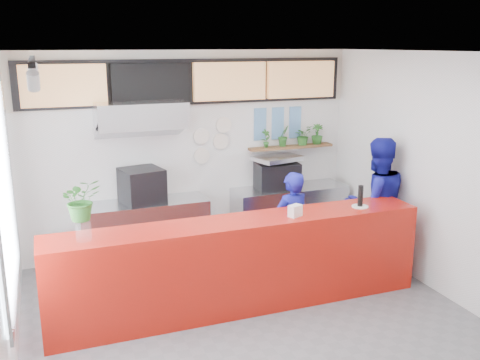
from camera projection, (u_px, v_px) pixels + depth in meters
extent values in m
plane|color=slate|center=(253.00, 322.00, 6.09)|extent=(5.00, 5.00, 0.00)
plane|color=silver|center=(255.00, 52.00, 5.35)|extent=(5.00, 5.00, 0.00)
plane|color=white|center=(192.00, 153.00, 7.99)|extent=(5.00, 0.00, 5.00)
plane|color=white|center=(0.00, 222.00, 4.87)|extent=(0.00, 5.00, 5.00)
plane|color=white|center=(442.00, 176.00, 6.57)|extent=(0.00, 5.00, 5.00)
cube|color=#AC160C|center=(241.00, 264.00, 6.32)|extent=(4.50, 0.60, 1.10)
cube|color=beige|center=(190.00, 78.00, 7.71)|extent=(5.00, 0.02, 0.80)
cube|color=#B2B5BA|center=(145.00, 232.00, 7.71)|extent=(1.80, 0.60, 0.90)
cube|color=black|center=(142.00, 186.00, 7.53)|extent=(0.64, 0.64, 0.49)
cube|color=#B2B5BA|center=(140.00, 115.00, 7.24)|extent=(1.20, 0.70, 0.35)
cube|color=#B2B5BA|center=(141.00, 129.00, 7.29)|extent=(1.20, 0.69, 0.31)
cube|color=#B2B5BA|center=(289.00, 214.00, 8.49)|extent=(1.80, 0.60, 0.90)
cube|color=black|center=(277.00, 176.00, 8.25)|extent=(0.68, 0.51, 0.41)
cube|color=#AFB1B7|center=(277.00, 158.00, 8.18)|extent=(0.80, 0.65, 0.06)
cube|color=brown|center=(291.00, 147.00, 8.45)|extent=(1.40, 0.18, 0.04)
cube|color=tan|center=(64.00, 85.00, 7.03)|extent=(1.10, 0.10, 0.55)
cube|color=black|center=(151.00, 83.00, 7.42)|extent=(1.10, 0.10, 0.55)
cube|color=tan|center=(230.00, 81.00, 7.82)|extent=(1.10, 0.10, 0.55)
cube|color=tan|center=(301.00, 79.00, 8.21)|extent=(1.10, 0.10, 0.55)
cube|color=black|center=(191.00, 82.00, 7.69)|extent=(4.80, 0.04, 0.65)
cube|color=silver|center=(3.00, 193.00, 5.10)|extent=(0.04, 2.20, 1.90)
cube|color=#B2B5BA|center=(6.00, 193.00, 5.11)|extent=(0.03, 2.30, 2.00)
cube|color=black|center=(32.00, 61.00, 4.65)|extent=(0.05, 2.40, 0.04)
cylinder|color=silver|center=(201.00, 136.00, 7.95)|extent=(0.24, 0.03, 0.24)
cylinder|color=silver|center=(221.00, 141.00, 8.08)|extent=(0.24, 0.03, 0.24)
cylinder|color=silver|center=(202.00, 156.00, 8.03)|extent=(0.24, 0.03, 0.24)
cylinder|color=silver|center=(224.00, 125.00, 8.04)|extent=(0.24, 0.03, 0.24)
cube|color=#598CBF|center=(260.00, 116.00, 8.22)|extent=(0.20, 0.02, 0.25)
cube|color=#598CBF|center=(278.00, 115.00, 8.33)|extent=(0.20, 0.02, 0.25)
cube|color=#598CBF|center=(295.00, 114.00, 8.43)|extent=(0.20, 0.02, 0.25)
cube|color=#598CBF|center=(260.00, 132.00, 8.29)|extent=(0.20, 0.02, 0.25)
cube|color=#598CBF|center=(278.00, 131.00, 8.39)|extent=(0.20, 0.02, 0.25)
cube|color=#598CBF|center=(295.00, 130.00, 8.49)|extent=(0.20, 0.02, 0.25)
imported|color=navy|center=(291.00, 227.00, 7.03)|extent=(0.60, 0.45, 1.49)
imported|color=navy|center=(376.00, 204.00, 7.42)|extent=(0.96, 0.78, 1.86)
imported|color=#286423|center=(266.00, 138.00, 8.26)|extent=(0.18, 0.15, 0.29)
imported|color=#286423|center=(284.00, 136.00, 8.35)|extent=(0.22, 0.20, 0.33)
imported|color=#286423|center=(303.00, 135.00, 8.47)|extent=(0.35, 0.33, 0.31)
imported|color=#286423|center=(317.00, 134.00, 8.56)|extent=(0.23, 0.22, 0.32)
cylinder|color=silver|center=(84.00, 231.00, 5.54)|extent=(0.20, 0.20, 0.19)
imported|color=#286423|center=(81.00, 200.00, 5.45)|extent=(0.45, 0.41, 0.44)
cube|color=white|center=(295.00, 211.00, 6.30)|extent=(0.19, 0.15, 0.14)
cylinder|color=white|center=(360.00, 206.00, 6.68)|extent=(0.27, 0.27, 0.02)
cylinder|color=black|center=(360.00, 196.00, 6.65)|extent=(0.07, 0.07, 0.26)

